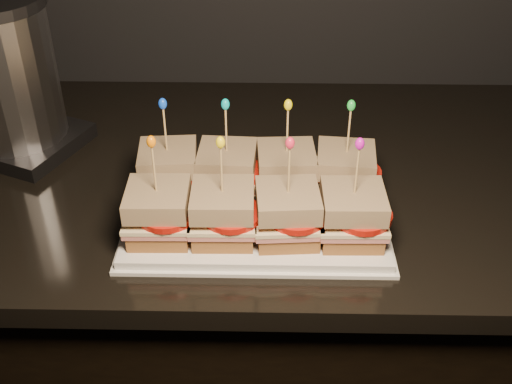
{
  "coord_description": "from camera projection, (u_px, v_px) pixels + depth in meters",
  "views": [
    {
      "loc": [
        -0.21,
        0.77,
        1.49
      ],
      "look_at": [
        -0.23,
        1.52,
        0.97
      ],
      "focal_mm": 45.0,
      "sensor_mm": 36.0,
      "label": 1
    }
  ],
  "objects": [
    {
      "name": "sandwich_7_frill",
      "position": [
        360.0,
        144.0,
        0.81
      ],
      "size": [
        0.01,
        0.01,
        0.02
      ],
      "primitive_type": "ellipsoid",
      "color": "#CB0FB0",
      "rests_on": "sandwich_7_pick"
    },
    {
      "name": "sandwich_4_pick",
      "position": [
        154.0,
        171.0,
        0.84
      ],
      "size": [
        0.0,
        0.0,
        0.09
      ],
      "primitive_type": "cylinder",
      "color": "tan",
      "rests_on": "sandwich_4_bread_top"
    },
    {
      "name": "sandwich_2_frill",
      "position": [
        288.0,
        105.0,
        0.89
      ],
      "size": [
        0.01,
        0.01,
        0.02
      ],
      "primitive_type": "ellipsoid",
      "color": "yellow",
      "rests_on": "sandwich_2_pick"
    },
    {
      "name": "appliance_body",
      "position": [
        4.0,
        74.0,
        1.05
      ],
      "size": [
        0.17,
        0.17,
        0.22
      ],
      "primitive_type": "cylinder",
      "color": "silver",
      "rests_on": "appliance_base"
    },
    {
      "name": "sandwich_4_bread_bot",
      "position": [
        160.0,
        228.0,
        0.89
      ],
      "size": [
        0.08,
        0.08,
        0.02
      ],
      "primitive_type": "cube",
      "rotation": [
        0.0,
        0.0,
        0.02
      ],
      "color": "brown",
      "rests_on": "platter"
    },
    {
      "name": "platter_rim",
      "position": [
        256.0,
        221.0,
        0.94
      ],
      "size": [
        0.38,
        0.24,
        0.01
      ],
      "primitive_type": "cube",
      "color": "white",
      "rests_on": "granite_slab"
    },
    {
      "name": "sandwich_5_bread_top",
      "position": [
        223.0,
        200.0,
        0.86
      ],
      "size": [
        0.09,
        0.09,
        0.03
      ],
      "primitive_type": "cube",
      "rotation": [
        0.0,
        0.0,
        0.02
      ],
      "color": "#4F2911",
      "rests_on": "sandwich_5_tomato"
    },
    {
      "name": "sandwich_4_bread_top",
      "position": [
        157.0,
        199.0,
        0.86
      ],
      "size": [
        0.09,
        0.09,
        0.03
      ],
      "primitive_type": "cube",
      "rotation": [
        0.0,
        0.0,
        0.02
      ],
      "color": "#4F2911",
      "rests_on": "sandwich_4_tomato"
    },
    {
      "name": "sandwich_6_pick",
      "position": [
        289.0,
        173.0,
        0.83
      ],
      "size": [
        0.0,
        0.0,
        0.09
      ],
      "primitive_type": "cylinder",
      "color": "tan",
      "rests_on": "sandwich_6_bread_top"
    },
    {
      "name": "sandwich_3_tomato",
      "position": [
        354.0,
        173.0,
        0.95
      ],
      "size": [
        0.08,
        0.08,
        0.01
      ],
      "primitive_type": "cylinder",
      "color": "red",
      "rests_on": "sandwich_3_cheese"
    },
    {
      "name": "sandwich_7_bread_top",
      "position": [
        354.0,
        201.0,
        0.86
      ],
      "size": [
        0.09,
        0.09,
        0.03
      ],
      "primitive_type": "cube",
      "rotation": [
        0.0,
        0.0,
        0.02
      ],
      "color": "#4F2911",
      "rests_on": "sandwich_7_tomato"
    },
    {
      "name": "platter",
      "position": [
        256.0,
        218.0,
        0.94
      ],
      "size": [
        0.37,
        0.23,
        0.02
      ],
      "primitive_type": "cube",
      "color": "white",
      "rests_on": "granite_slab"
    },
    {
      "name": "sandwich_3_bread_top",
      "position": [
        346.0,
        160.0,
        0.94
      ],
      "size": [
        0.09,
        0.09,
        0.03
      ],
      "primitive_type": "cube",
      "rotation": [
        0.0,
        0.0,
        -0.09
      ],
      "color": "#4F2911",
      "rests_on": "sandwich_3_tomato"
    },
    {
      "name": "sandwich_4_frill",
      "position": [
        151.0,
        142.0,
        0.81
      ],
      "size": [
        0.01,
        0.01,
        0.02
      ],
      "primitive_type": "ellipsoid",
      "color": "orange",
      "rests_on": "sandwich_4_pick"
    },
    {
      "name": "sandwich_1_tomato",
      "position": [
        235.0,
        172.0,
        0.95
      ],
      "size": [
        0.08,
        0.08,
        0.01
      ],
      "primitive_type": "cylinder",
      "color": "red",
      "rests_on": "sandwich_1_cheese"
    },
    {
      "name": "sandwich_7_ham",
      "position": [
        351.0,
        221.0,
        0.88
      ],
      "size": [
        0.09,
        0.09,
        0.01
      ],
      "primitive_type": "cube",
      "rotation": [
        0.0,
        0.0,
        0.02
      ],
      "color": "#B86B62",
      "rests_on": "sandwich_7_bread_bot"
    },
    {
      "name": "sandwich_4_ham",
      "position": [
        159.0,
        219.0,
        0.88
      ],
      "size": [
        0.09,
        0.09,
        0.01
      ],
      "primitive_type": "cube",
      "rotation": [
        0.0,
        0.0,
        0.02
      ],
      "color": "#B86B62",
      "rests_on": "sandwich_4_bread_bot"
    },
    {
      "name": "sandwich_0_cheese",
      "position": [
        169.0,
        173.0,
        0.96
      ],
      "size": [
        0.1,
        0.1,
        0.01
      ],
      "primitive_type": "cube",
      "rotation": [
        0.0,
        0.0,
        0.08
      ],
      "color": "beige",
      "rests_on": "sandwich_0_ham"
    },
    {
      "name": "sandwich_0_frill",
      "position": [
        163.0,
        104.0,
        0.9
      ],
      "size": [
        0.01,
        0.01,
        0.02
      ],
      "primitive_type": "ellipsoid",
      "color": "blue",
      "rests_on": "sandwich_0_pick"
    },
    {
      "name": "sandwich_3_cheese",
      "position": [
        345.0,
        175.0,
        0.96
      ],
      "size": [
        0.1,
        0.1,
        0.01
      ],
      "primitive_type": "cube",
      "rotation": [
        0.0,
        0.0,
        -0.09
      ],
      "color": "beige",
      "rests_on": "sandwich_3_ham"
    },
    {
      "name": "sandwich_2_tomato",
      "position": [
        294.0,
        172.0,
        0.95
      ],
      "size": [
        0.08,
        0.08,
        0.01
      ],
      "primitive_type": "cylinder",
      "color": "red",
      "rests_on": "sandwich_2_cheese"
    },
    {
      "name": "sandwich_6_tomato",
      "position": [
        297.0,
        215.0,
        0.86
      ],
      "size": [
        0.08,
        0.08,
        0.01
      ],
      "primitive_type": "cylinder",
      "color": "red",
      "rests_on": "sandwich_6_cheese"
    },
    {
      "name": "sandwich_7_tomato",
      "position": [
        362.0,
        215.0,
        0.86
      ],
      "size": [
        0.08,
        0.08,
        0.01
      ],
      "primitive_type": "cylinder",
      "color": "red",
      "rests_on": "sandwich_7_cheese"
    },
    {
      "name": "sandwich_3_ham",
      "position": [
        344.0,
        179.0,
        0.96
      ],
      "size": [
        0.1,
        0.09,
        0.01
      ],
      "primitive_type": "cube",
      "rotation": [
        0.0,
        0.0,
        -0.09
      ],
      "color": "#B86B62",
      "rests_on": "sandwich_3_bread_bot"
    },
    {
      "name": "sandwich_1_pick",
      "position": [
        226.0,
        132.0,
        0.92
      ],
      "size": [
        0.0,
        0.0,
        0.09
      ],
      "primitive_type": "cylinder",
      "color": "tan",
      "rests_on": "sandwich_1_bread_top"
    },
    {
      "name": "sandwich_2_pick",
      "position": [
        287.0,
        133.0,
        0.92
      ],
      "size": [
        0.0,
        0.0,
        0.09
      ],
      "primitive_type": "cylinder",
      "color": "tan",
      "rests_on": "sandwich_2_bread_top"
    },
    {
      "name": "cabinet",
      "position": [
        272.0,
        357.0,
        1.34
      ],
      "size": [
        2.5,
        0.63,
        0.88
      ],
      "primitive_type": "cube",
      "color": "black",
      "rests_on": "ground"
    },
    {
      "name": "sandwich_7_bread_bot",
      "position": [
        351.0,
        230.0,
        0.88
      ],
      "size": [
        0.08,
        0.08,
        0.02
      ],
      "primitive_type": "cube",
      "rotation": [
        0.0,
        0.0,
        0.02
      ],
      "color": "brown",
      "rests_on": "platter"
    },
    {
      "name": "sandwich_2_ham",
      "position": [
        286.0,
        178.0,
        0.96
      ],
      "size": [
        0.1,
        0.09,
        0.01
      ],
      "primitive_type": "cube",
      "rotation": [
        0.0,
        0.0,
        0.06
      ],
      "color": "#B86B62",
      "rests_on": "sandwich_2_bread_bot"
    },
    {
      "name": "sandwich_0_tomato",
      "position": [
        176.0,
        171.0,
        0.95
      ],
      "size": [
        0.08,
        0.08,
        0.01
      ],
      "primitive_type": "cylinder",
      "color": "red",
      "rests_on": "sandwich_0_cheese"
    },
    {
      "name": "sandwich_0_pick",
      "position": [
        165.0,
        132.0,
        0.92
      ],
      "size": [
        0.0,
        0.0,
        0.09
      ],
      "primitive_type": "cylinder",
      "color": "tan",
      "rests_on": "sandwich_0_bread_top"
    },
    {
      "name": "sandwich_3_frill",
      "position": [
        351.0,
        105.0,
        0.89
      ],
      "size": [
        0.01,
        0.01,
        0.02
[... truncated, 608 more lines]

